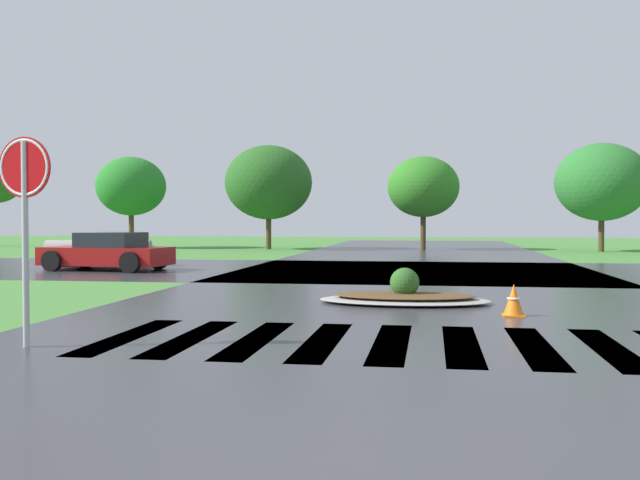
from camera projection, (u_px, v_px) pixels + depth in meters
asphalt_roadway at (404, 302)px, 13.96m from camera, size 11.08×80.00×0.01m
asphalt_cross_road at (415, 271)px, 22.41m from camera, size 90.00×9.97×0.01m
crosswalk_stripes at (391, 343)px, 9.43m from camera, size 7.65×3.15×0.01m
stop_sign at (25, 191)px, 9.05m from camera, size 0.76×0.14×2.64m
median_island at (405, 296)px, 13.87m from camera, size 3.27×1.76×0.68m
car_silver_hatch at (107, 252)px, 22.72m from camera, size 4.10×2.35×1.19m
drainage_pipe_stack at (99, 253)px, 24.72m from camera, size 3.61×1.52×0.89m
traffic_cone at (514, 301)px, 12.00m from camera, size 0.36×0.36×0.54m
background_treeline at (360, 183)px, 37.74m from camera, size 44.63×5.62×5.51m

